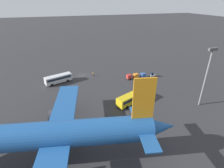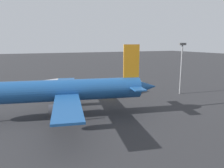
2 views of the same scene
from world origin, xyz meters
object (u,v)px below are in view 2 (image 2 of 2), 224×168
Objects in this scene: worker_person at (83,82)px; cargo_cart_blue at (130,81)px; shuttle_bus_near at (50,83)px; cargo_cart_red at (117,82)px; shuttle_bus_far at (121,89)px; baggage_tug at (139,81)px; cargo_cart_orange at (123,82)px; airplane at (60,91)px.

cargo_cart_blue reaches higher than worker_person.
shuttle_bus_near is 4.92× the size of cargo_cart_red.
baggage_tug is at bearing -158.97° from shuttle_bus_far.
cargo_cart_orange is (-9.77, -17.65, -0.75)m from shuttle_bus_far.
airplane is at bearing 41.29° from cargo_cart_blue.
baggage_tug is at bearing 159.38° from worker_person.
cargo_cart_blue is 3.23m from cargo_cart_orange.
cargo_cart_red reaches higher than worker_person.
cargo_cart_red is at bearing 1.81° from cargo_cart_orange.
worker_person is (-17.62, -41.85, -6.03)m from airplane.
shuttle_bus_far is 4.46× the size of baggage_tug.
shuttle_bus_near reaches higher than cargo_cart_orange.
airplane is at bearing 30.22° from baggage_tug.
worker_person is at bearing -101.16° from airplane.
cargo_cart_orange is at bearing 153.99° from worker_person.
cargo_cart_blue and cargo_cart_orange have the same top height.
shuttle_bus_near is 4.92× the size of cargo_cart_orange.
airplane is 50.51m from cargo_cart_blue.
worker_person is at bearing -26.01° from cargo_cart_orange.
cargo_cart_blue is at bearing 176.54° from cargo_cart_red.
shuttle_bus_near is at bearing 10.62° from worker_person.
cargo_cart_red is (-28.54, 5.57, -0.76)m from shuttle_bus_near.
baggage_tug is at bearing 174.18° from cargo_cart_blue.
cargo_cart_orange is 1.00× the size of cargo_cart_red.
airplane reaches higher than cargo_cart_red.
shuttle_bus_near is 32.21m from cargo_cart_orange.
airplane is 23.08× the size of cargo_cart_orange.
shuttle_bus_near is 6.31× the size of worker_person.
airplane reaches higher than cargo_cart_blue.
cargo_cart_red is at bearing 148.66° from worker_person.
cargo_cart_orange is at bearing -178.19° from cargo_cart_red.
baggage_tug is 1.14× the size of cargo_cart_red.
shuttle_bus_near is 31.89m from shuttle_bus_far.
baggage_tug reaches higher than cargo_cart_red.
baggage_tug is (-41.99, -32.68, -5.96)m from airplane.
shuttle_bus_far is 18.75m from cargo_cart_red.
airplane is 45.80m from worker_person.
baggage_tug is 1.14× the size of cargo_cart_blue.
baggage_tug reaches higher than worker_person.
shuttle_bus_far is 5.11× the size of cargo_cart_orange.
shuttle_bus_far is at bearing -135.52° from airplane.
cargo_cart_blue is (-37.71, -33.11, -5.71)m from airplane.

